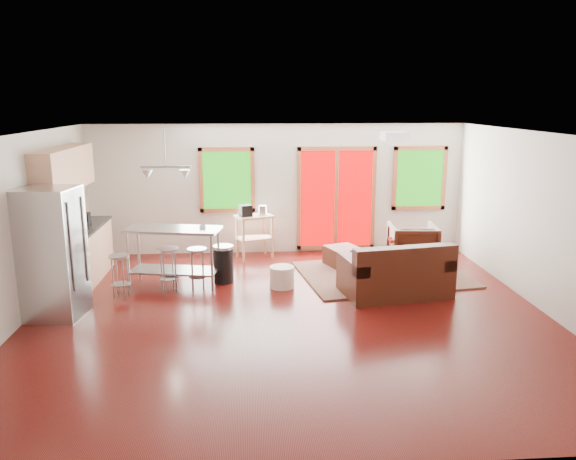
{
  "coord_description": "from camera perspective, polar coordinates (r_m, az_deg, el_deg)",
  "views": [
    {
      "loc": [
        -0.55,
        -7.66,
        3.06
      ],
      "look_at": [
        0.0,
        0.3,
        1.2
      ],
      "focal_mm": 35.0,
      "sensor_mm": 36.0,
      "label": 1
    }
  ],
  "objects": [
    {
      "name": "floor",
      "position": [
        8.27,
        0.14,
        -8.67
      ],
      "size": [
        7.5,
        7.0,
        0.02
      ],
      "primitive_type": "cube",
      "color": "#370807",
      "rests_on": "ground"
    },
    {
      "name": "ceiling",
      "position": [
        7.69,
        0.16,
        9.77
      ],
      "size": [
        7.5,
        7.0,
        0.02
      ],
      "primitive_type": "cube",
      "color": "silver",
      "rests_on": "ground"
    },
    {
      "name": "back_wall",
      "position": [
        11.32,
        -1.12,
        4.17
      ],
      "size": [
        7.5,
        0.02,
        2.6
      ],
      "primitive_type": "cube",
      "color": "beige",
      "rests_on": "ground"
    },
    {
      "name": "left_wall",
      "position": [
        8.49,
        -26.06,
        -0.19
      ],
      "size": [
        0.02,
        7.0,
        2.6
      ],
      "primitive_type": "cube",
      "color": "beige",
      "rests_on": "ground"
    },
    {
      "name": "right_wall",
      "position": [
        8.96,
        24.89,
        0.56
      ],
      "size": [
        0.02,
        7.0,
        2.6
      ],
      "primitive_type": "cube",
      "color": "beige",
      "rests_on": "ground"
    },
    {
      "name": "front_wall",
      "position": [
        4.54,
        3.35,
        -9.69
      ],
      "size": [
        7.5,
        0.02,
        2.6
      ],
      "primitive_type": "cube",
      "color": "beige",
      "rests_on": "ground"
    },
    {
      "name": "window_left",
      "position": [
        11.24,
        -6.23,
        5.06
      ],
      "size": [
        1.1,
        0.05,
        1.3
      ],
      "color": "#12510B",
      "rests_on": "back_wall"
    },
    {
      "name": "french_doors",
      "position": [
        11.43,
        4.93,
        3.19
      ],
      "size": [
        1.6,
        0.05,
        2.1
      ],
      "color": "#A70001",
      "rests_on": "back_wall"
    },
    {
      "name": "window_right",
      "position": [
        11.75,
        13.22,
        5.14
      ],
      "size": [
        1.1,
        0.05,
        1.3
      ],
      "color": "#12510B",
      "rests_on": "back_wall"
    },
    {
      "name": "rug",
      "position": [
        10.2,
        9.55,
        -4.45
      ],
      "size": [
        3.12,
        2.58,
        0.03
      ],
      "primitive_type": "cube",
      "rotation": [
        0.0,
        0.0,
        0.16
      ],
      "color": "#485334",
      "rests_on": "floor"
    },
    {
      "name": "loveseat",
      "position": [
        9.11,
        10.91,
        -4.45
      ],
      "size": [
        1.79,
        1.2,
        0.88
      ],
      "rotation": [
        0.0,
        0.0,
        0.17
      ],
      "color": "black",
      "rests_on": "floor"
    },
    {
      "name": "coffee_table",
      "position": [
        10.11,
        10.63,
        -2.62
      ],
      "size": [
        1.14,
        0.81,
        0.42
      ],
      "rotation": [
        0.0,
        0.0,
        0.19
      ],
      "color": "#37140E",
      "rests_on": "floor"
    },
    {
      "name": "armchair",
      "position": [
        10.83,
        12.53,
        -1.24
      ],
      "size": [
        0.9,
        0.85,
        0.87
      ],
      "primitive_type": "imported",
      "rotation": [
        0.0,
        0.0,
        3.06
      ],
      "color": "black",
      "rests_on": "floor"
    },
    {
      "name": "ottoman",
      "position": [
        10.59,
        5.55,
        -2.7
      ],
      "size": [
        0.72,
        0.72,
        0.37
      ],
      "primitive_type": "cube",
      "rotation": [
        0.0,
        0.0,
        0.37
      ],
      "color": "black",
      "rests_on": "floor"
    },
    {
      "name": "pouf",
      "position": [
        9.37,
        -0.62,
        -4.79
      ],
      "size": [
        0.41,
        0.41,
        0.36
      ],
      "primitive_type": "cylinder",
      "rotation": [
        0.0,
        0.0,
        -0.01
      ],
      "color": "silver",
      "rests_on": "floor"
    },
    {
      "name": "vase",
      "position": [
        9.94,
        10.45,
        -1.9
      ],
      "size": [
        0.26,
        0.26,
        0.33
      ],
      "rotation": [
        0.0,
        0.0,
        0.43
      ],
      "color": "silver",
      "rests_on": "coffee_table"
    },
    {
      "name": "book",
      "position": [
        9.95,
        10.48,
        -1.83
      ],
      "size": [
        0.19,
        0.07,
        0.26
      ],
      "primitive_type": "imported",
      "rotation": [
        0.0,
        0.0,
        -0.27
      ],
      "color": "maroon",
      "rests_on": "coffee_table"
    },
    {
      "name": "cabinets",
      "position": [
        10.04,
        -20.85,
        -0.02
      ],
      "size": [
        0.64,
        2.24,
        2.3
      ],
      "color": "tan",
      "rests_on": "floor"
    },
    {
      "name": "refrigerator",
      "position": [
        8.6,
        -22.77,
        -2.22
      ],
      "size": [
        0.84,
        0.81,
        1.88
      ],
      "rotation": [
        0.0,
        0.0,
        -0.12
      ],
      "color": "#B7BABC",
      "rests_on": "floor"
    },
    {
      "name": "island",
      "position": [
        9.54,
        -11.55,
        -1.62
      ],
      "size": [
        1.64,
        0.89,
        0.99
      ],
      "rotation": [
        0.0,
        0.0,
        -0.18
      ],
      "color": "#B7BABC",
      "rests_on": "floor"
    },
    {
      "name": "cup",
      "position": [
        9.37,
        -8.68,
        0.29
      ],
      "size": [
        0.12,
        0.1,
        0.11
      ],
      "primitive_type": "imported",
      "rotation": [
        0.0,
        0.0,
        0.17
      ],
      "color": "silver",
      "rests_on": "island"
    },
    {
      "name": "bar_stool_a",
      "position": [
        9.23,
        -16.74,
        -3.5
      ],
      "size": [
        0.37,
        0.37,
        0.68
      ],
      "rotation": [
        0.0,
        0.0,
        -0.15
      ],
      "color": "#B7BABC",
      "rests_on": "floor"
    },
    {
      "name": "bar_stool_b",
      "position": [
        9.28,
        -12.1,
        -2.92
      ],
      "size": [
        0.44,
        0.44,
        0.73
      ],
      "rotation": [
        0.0,
        0.0,
        0.36
      ],
      "color": "#B7BABC",
      "rests_on": "floor"
    },
    {
      "name": "bar_stool_c",
      "position": [
        9.33,
        -9.2,
        -2.91
      ],
      "size": [
        0.34,
        0.34,
        0.69
      ],
      "rotation": [
        0.0,
        0.0,
        0.05
      ],
      "color": "#B7BABC",
      "rests_on": "floor"
    },
    {
      "name": "trash_can",
      "position": [
        9.66,
        -6.56,
        -3.42
      ],
      "size": [
        0.35,
        0.35,
        0.64
      ],
      "rotation": [
        0.0,
        0.0,
        -0.0
      ],
      "color": "black",
      "rests_on": "floor"
    },
    {
      "name": "kitchen_cart",
      "position": [
        10.99,
        -3.55,
        0.87
      ],
      "size": [
        0.82,
        0.68,
        1.07
      ],
      "rotation": [
        0.0,
        0.0,
        0.37
      ],
      "color": "tan",
      "rests_on": "floor"
    },
    {
      "name": "ceiling_flush",
      "position": [
        8.55,
        10.76,
        9.34
      ],
      "size": [
        0.35,
        0.35,
        0.12
      ],
      "primitive_type": "cube",
      "color": "white",
      "rests_on": "ceiling"
    },
    {
      "name": "pendant_light",
      "position": [
        9.33,
        -12.3,
        5.66
      ],
      "size": [
        0.8,
        0.18,
        0.79
      ],
      "color": "gray",
      "rests_on": "ceiling"
    }
  ]
}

